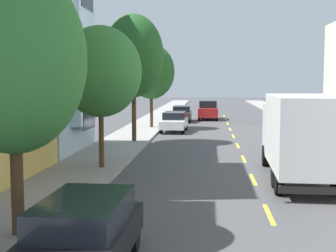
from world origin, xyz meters
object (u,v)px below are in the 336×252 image
at_px(street_tree_third, 134,56).
at_px(parked_suv_champagne, 307,128).
at_px(parked_wagon_charcoal, 182,113).
at_px(street_tree_second, 101,72).
at_px(street_tree_farthest, 151,72).
at_px(parked_wagon_black, 80,236).
at_px(street_tree_nearest, 13,59).
at_px(parked_wagon_white, 174,121).
at_px(delivery_box_truck, 301,132).
at_px(moving_red_sedan, 208,110).
at_px(parked_wagon_forest, 277,115).

xyz_separation_m(street_tree_third, parked_suv_champagne, (10.77, 0.74, -4.44)).
bearing_deg(parked_wagon_charcoal, parked_suv_champagne, -61.16).
height_order(street_tree_second, parked_wagon_charcoal, street_tree_second).
height_order(street_tree_farthest, parked_wagon_black, street_tree_farthest).
bearing_deg(street_tree_second, parked_wagon_black, -79.40).
xyz_separation_m(street_tree_nearest, street_tree_farthest, (0.00, 27.63, 0.26)).
distance_m(street_tree_nearest, parked_wagon_white, 25.98).
relative_size(delivery_box_truck, parked_wagon_charcoal, 1.65).
relative_size(street_tree_nearest, parked_suv_champagne, 1.36).
distance_m(street_tree_second, delivery_box_truck, 8.67).
relative_size(delivery_box_truck, parked_wagon_black, 1.65).
height_order(street_tree_farthest, delivery_box_truck, street_tree_farthest).
xyz_separation_m(street_tree_third, delivery_box_truck, (8.19, -10.74, -3.52)).
xyz_separation_m(street_tree_third, moving_red_sedan, (4.60, 19.15, -4.44)).
bearing_deg(parked_wagon_black, street_tree_farthest, 94.05).
relative_size(delivery_box_truck, parked_wagon_forest, 1.66).
xyz_separation_m(street_tree_nearest, parked_wagon_white, (2.01, 25.66, -3.58)).
xyz_separation_m(street_tree_second, parked_suv_champagne, (10.77, 9.94, -3.29)).
bearing_deg(street_tree_nearest, street_tree_second, 90.00).
xyz_separation_m(parked_wagon_charcoal, parked_wagon_forest, (8.79, -1.73, 0.00)).
xyz_separation_m(delivery_box_truck, moving_red_sedan, (-3.59, 29.89, -0.91)).
relative_size(street_tree_second, parked_wagon_forest, 1.29).
distance_m(street_tree_nearest, moving_red_sedan, 38.00).
height_order(street_tree_nearest, parked_suv_champagne, street_tree_nearest).
xyz_separation_m(street_tree_second, parked_wagon_black, (2.10, -11.21, -3.47)).
xyz_separation_m(parked_wagon_charcoal, moving_red_sedan, (2.53, 2.63, 0.18)).
xyz_separation_m(delivery_box_truck, parked_suv_champagne, (2.57, 11.48, -0.91)).
bearing_deg(parked_wagon_forest, moving_red_sedan, 145.16).
height_order(street_tree_farthest, parked_wagon_charcoal, street_tree_farthest).
height_order(parked_wagon_charcoal, parked_wagon_forest, same).
bearing_deg(street_tree_second, street_tree_third, 90.00).
relative_size(parked_suv_champagne, moving_red_sedan, 1.00).
height_order(street_tree_farthest, parked_suv_champagne, street_tree_farthest).
height_order(street_tree_nearest, street_tree_farthest, street_tree_farthest).
distance_m(street_tree_farthest, parked_wagon_black, 29.95).
bearing_deg(delivery_box_truck, parked_wagon_black, -122.19).
xyz_separation_m(street_tree_second, parked_wagon_white, (2.01, 16.45, -3.47)).
bearing_deg(parked_suv_champagne, parked_wagon_charcoal, 118.84).
relative_size(street_tree_third, parked_wagon_white, 1.66).
xyz_separation_m(parked_wagon_black, parked_wagon_white, (-0.09, 27.66, 0.00)).
bearing_deg(moving_red_sedan, street_tree_second, -99.21).
relative_size(parked_wagon_charcoal, parked_wagon_black, 1.00).
bearing_deg(parked_wagon_charcoal, parked_wagon_white, -90.37).
bearing_deg(parked_suv_champagne, parked_wagon_forest, 89.60).
relative_size(delivery_box_truck, moving_red_sedan, 1.63).
distance_m(parked_wagon_white, parked_suv_champagne, 10.90).
xyz_separation_m(street_tree_second, moving_red_sedan, (4.60, 28.36, -3.29)).
height_order(delivery_box_truck, parked_wagon_black, delivery_box_truck).
relative_size(street_tree_second, parked_wagon_black, 1.29).
distance_m(street_tree_second, moving_red_sedan, 28.92).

